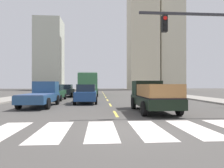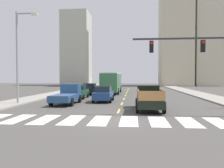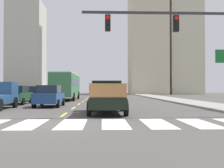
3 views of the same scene
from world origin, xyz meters
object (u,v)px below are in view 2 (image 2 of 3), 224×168
at_px(city_bus, 112,81).
at_px(sedan_near_left, 90,89).
at_px(pickup_stakebed, 149,98).
at_px(sedan_mid, 78,92).
at_px(streetlight_left, 19,53).
at_px(pickup_dark, 68,95).
at_px(sedan_near_right, 103,94).
at_px(traffic_signal_gantry, 220,55).

distance_m(city_bus, sedan_near_left, 4.09).
height_order(pickup_stakebed, sedan_near_left, pickup_stakebed).
relative_size(city_bus, sedan_mid, 2.45).
height_order(city_bus, sedan_near_left, city_bus).
relative_size(sedan_mid, sedan_near_left, 1.00).
height_order(sedan_mid, sedan_near_left, same).
xyz_separation_m(city_bus, streetlight_left, (-7.58, -15.63, 3.02)).
bearing_deg(sedan_near_left, streetlight_left, -106.37).
height_order(pickup_dark, city_bus, city_bus).
bearing_deg(pickup_dark, streetlight_left, -168.87).
height_order(sedan_near_right, streetlight_left, streetlight_left).
xyz_separation_m(pickup_dark, sedan_mid, (-0.28, 5.63, -0.06)).
distance_m(pickup_stakebed, sedan_near_left, 17.44).
bearing_deg(city_bus, sedan_near_left, -144.78).
bearing_deg(city_bus, pickup_stakebed, -76.55).
relative_size(pickup_stakebed, sedan_near_right, 1.18).
xyz_separation_m(sedan_mid, traffic_signal_gantry, (12.83, -11.46, 3.34)).
xyz_separation_m(traffic_signal_gantry, streetlight_left, (-17.06, 4.69, 0.77)).
relative_size(pickup_dark, traffic_signal_gantry, 0.58).
xyz_separation_m(city_bus, sedan_mid, (-3.35, -8.87, -1.09)).
bearing_deg(streetlight_left, traffic_signal_gantry, -15.39).
xyz_separation_m(pickup_stakebed, sedan_mid, (-8.14, 9.01, -0.08)).
height_order(pickup_dark, traffic_signal_gantry, traffic_signal_gantry).
bearing_deg(sedan_mid, pickup_stakebed, -46.56).
distance_m(pickup_dark, traffic_signal_gantry, 14.22).
bearing_deg(city_bus, sedan_mid, -112.24).
bearing_deg(city_bus, pickup_dark, -103.50).
distance_m(city_bus, sedan_near_right, 12.40).
bearing_deg(sedan_near_right, traffic_signal_gantry, -43.03).
relative_size(pickup_stakebed, sedan_mid, 1.18).
distance_m(pickup_dark, city_bus, 14.85).
relative_size(pickup_dark, streetlight_left, 0.58).
relative_size(pickup_stakebed, sedan_near_left, 1.18).
bearing_deg(pickup_dark, sedan_mid, 89.90).
xyz_separation_m(pickup_dark, sedan_near_right, (3.34, 2.15, -0.06)).
height_order(traffic_signal_gantry, streetlight_left, streetlight_left).
xyz_separation_m(pickup_stakebed, city_bus, (-4.79, 17.88, 1.02)).
bearing_deg(sedan_near_right, pickup_stakebed, -52.88).
distance_m(sedan_mid, streetlight_left, 8.97).
height_order(sedan_mid, streetlight_left, streetlight_left).
xyz_separation_m(city_bus, traffic_signal_gantry, (9.48, -20.33, 2.25)).
distance_m(sedan_near_right, sedan_near_left, 10.56).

